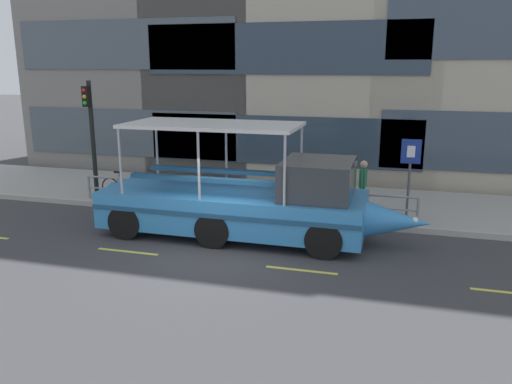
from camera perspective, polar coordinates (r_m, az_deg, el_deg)
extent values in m
plane|color=#3D3D3F|center=(14.07, -4.09, -6.61)|extent=(120.00, 120.00, 0.00)
cube|color=#A8A59E|center=(19.15, 1.56, -0.66)|extent=(32.00, 4.80, 0.18)
cube|color=#B2ADA3|center=(16.84, -0.52, -2.74)|extent=(32.00, 0.18, 0.18)
cube|color=#DBD64C|center=(14.44, -14.10, -6.45)|extent=(1.80, 0.12, 0.01)
cube|color=#DBD64C|center=(12.85, 5.08, -8.68)|extent=(1.80, 0.12, 0.01)
cube|color=#4C5660|center=(24.09, -14.08, 6.43)|extent=(10.34, 0.06, 2.12)
cube|color=#4C5660|center=(23.91, -14.65, 15.63)|extent=(10.34, 0.06, 2.12)
cube|color=#2D3D4C|center=(21.51, 2.62, 5.76)|extent=(11.59, 0.06, 2.04)
cube|color=#2D3D4C|center=(21.30, 2.74, 15.69)|extent=(11.59, 0.06, 2.04)
cylinder|color=gray|center=(17.07, -1.93, 0.65)|extent=(11.49, 0.07, 0.07)
cylinder|color=gray|center=(17.17, -1.91, -0.68)|extent=(11.49, 0.06, 0.06)
cylinder|color=gray|center=(19.64, -18.12, 0.51)|extent=(0.09, 0.09, 0.82)
cylinder|color=gray|center=(18.65, -13.21, 0.15)|extent=(0.09, 0.09, 0.82)
cylinder|color=gray|center=(17.82, -7.80, -0.25)|extent=(0.09, 0.09, 0.82)
cylinder|color=gray|center=(17.17, -1.91, -0.68)|extent=(0.09, 0.09, 0.82)
cylinder|color=gray|center=(16.70, 4.36, -1.13)|extent=(0.09, 0.09, 0.82)
cylinder|color=gray|center=(16.45, 10.92, -1.59)|extent=(0.09, 0.09, 0.82)
cylinder|color=gray|center=(16.42, 17.59, -2.03)|extent=(0.09, 0.09, 0.82)
cylinder|color=black|center=(19.60, -17.73, 5.57)|extent=(0.16, 0.16, 4.22)
cube|color=black|center=(19.28, -18.41, 10.06)|extent=(0.24, 0.20, 0.72)
sphere|color=red|center=(19.18, -18.64, 10.69)|extent=(0.14, 0.14, 0.14)
sphere|color=gold|center=(19.19, -18.59, 10.03)|extent=(0.14, 0.14, 0.14)
sphere|color=green|center=(19.20, -18.54, 9.38)|extent=(0.14, 0.14, 0.14)
cylinder|color=#4C4F54|center=(16.86, 16.69, 1.37)|extent=(0.08, 0.08, 2.49)
cube|color=navy|center=(16.64, 16.91, 4.34)|extent=(0.60, 0.04, 0.76)
cube|color=white|center=(16.62, 16.91, 4.33)|extent=(0.24, 0.01, 0.36)
torus|color=black|center=(19.20, -13.27, 0.36)|extent=(0.70, 0.04, 0.70)
torus|color=black|center=(19.72, -15.92, 0.55)|extent=(0.70, 0.04, 0.70)
cylinder|color=#1E66B2|center=(19.42, -14.64, 0.91)|extent=(0.95, 0.04, 0.04)
cylinder|color=#1E66B2|center=(19.48, -15.13, 1.34)|extent=(0.19, 0.04, 0.51)
cube|color=black|center=(19.44, -15.28, 2.15)|extent=(0.20, 0.08, 0.06)
cylinder|color=#A5A5AA|center=(19.11, -13.46, 1.82)|extent=(0.03, 0.46, 0.03)
cube|color=#388CD1|center=(15.14, -2.60, -1.86)|extent=(7.70, 2.61, 1.07)
cone|color=#388CD1|center=(14.43, 15.53, -3.18)|extent=(1.73, 1.01, 1.01)
cylinder|color=#388CD1|center=(16.72, -15.25, -0.81)|extent=(0.39, 1.01, 1.01)
cube|color=navy|center=(13.90, -4.32, -2.77)|extent=(7.70, 0.04, 0.12)
sphere|color=white|center=(14.42, 17.26, -3.11)|extent=(0.22, 0.22, 0.22)
cube|color=#33383D|center=(14.31, 6.92, 1.47)|extent=(1.93, 2.20, 1.04)
cube|color=silver|center=(14.85, -4.84, 7.47)|extent=(5.01, 2.40, 0.10)
cylinder|color=#B2B2B7|center=(15.46, 5.07, 4.03)|extent=(0.07, 0.07, 1.87)
cylinder|color=#B2B2B7|center=(13.24, 3.21, 2.37)|extent=(0.07, 0.07, 1.87)
cylinder|color=#B2B2B7|center=(16.06, -3.34, 4.44)|extent=(0.07, 0.07, 1.87)
cylinder|color=#B2B2B7|center=(13.94, -6.41, 2.89)|extent=(0.07, 0.07, 1.87)
cylinder|color=#B2B2B7|center=(16.98, -10.99, 4.73)|extent=(0.07, 0.07, 1.87)
cylinder|color=#B2B2B7|center=(14.99, -14.90, 3.29)|extent=(0.07, 0.07, 1.87)
cube|color=navy|center=(15.66, -3.93, 2.37)|extent=(4.61, 0.28, 0.12)
cube|color=navy|center=(14.52, -5.59, 1.40)|extent=(4.61, 0.28, 0.12)
cylinder|color=black|center=(15.76, 8.84, -2.54)|extent=(1.00, 0.28, 1.00)
cylinder|color=black|center=(13.49, 7.57, -5.37)|extent=(1.00, 0.28, 1.00)
cylinder|color=black|center=(16.38, -1.91, -1.73)|extent=(1.00, 0.28, 1.00)
cylinder|color=black|center=(14.21, -4.85, -4.27)|extent=(1.00, 0.28, 1.00)
cylinder|color=black|center=(17.36, -10.43, -1.05)|extent=(1.00, 0.28, 1.00)
cylinder|color=black|center=(15.33, -14.35, -3.30)|extent=(1.00, 0.28, 1.00)
cylinder|color=#1E2338|center=(17.07, 11.67, -0.97)|extent=(0.11, 0.11, 0.87)
cylinder|color=#1E2338|center=(17.23, 11.80, -0.83)|extent=(0.11, 0.11, 0.87)
cube|color=#236B47|center=(16.98, 11.86, 1.54)|extent=(0.24, 0.35, 0.62)
cylinder|color=#236B47|center=(16.78, 11.69, 1.29)|extent=(0.08, 0.08, 0.56)
cylinder|color=#236B47|center=(17.19, 12.01, 1.58)|extent=(0.08, 0.08, 0.56)
sphere|color=tan|center=(16.89, 11.93, 3.04)|extent=(0.24, 0.24, 0.24)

